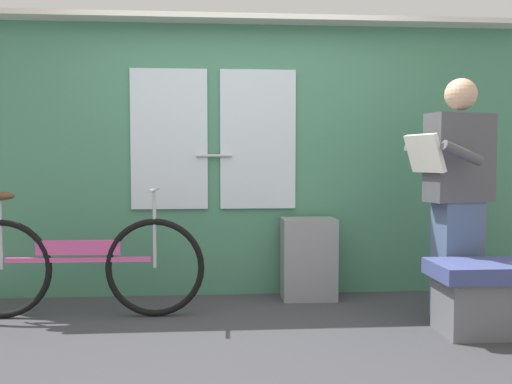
{
  "coord_description": "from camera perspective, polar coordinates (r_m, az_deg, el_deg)",
  "views": [
    {
      "loc": [
        -0.21,
        -3.34,
        1.1
      ],
      "look_at": [
        0.09,
        0.58,
        0.86
      ],
      "focal_mm": 39.72,
      "sensor_mm": 36.0,
      "label": 1
    }
  ],
  "objects": [
    {
      "name": "ground_plane",
      "position": [
        3.53,
        -0.79,
        -15.04
      ],
      "size": [
        5.73,
        4.01,
        0.04
      ],
      "primitive_type": "cube",
      "color": "#38383D"
    },
    {
      "name": "train_door_wall",
      "position": [
        4.55,
        -1.82,
        4.02
      ],
      "size": [
        4.73,
        0.28,
        2.19
      ],
      "color": "#427F60",
      "rests_on": "ground_plane"
    },
    {
      "name": "bicycle_near_door",
      "position": [
        4.11,
        -17.55,
        -7.0
      ],
      "size": [
        1.73,
        0.44,
        0.89
      ],
      "rotation": [
        0.0,
        0.0,
        -0.03
      ],
      "color": "black",
      "rests_on": "ground_plane"
    },
    {
      "name": "passenger_reading_newspaper",
      "position": [
        4.1,
        19.63,
        -0.05
      ],
      "size": [
        0.61,
        0.54,
        1.64
      ],
      "rotation": [
        0.0,
        0.0,
        3.39
      ],
      "color": "slate",
      "rests_on": "ground_plane"
    },
    {
      "name": "trash_bin_by_wall",
      "position": [
        4.46,
        5.31,
        -6.69
      ],
      "size": [
        0.41,
        0.28,
        0.63
      ],
      "primitive_type": "cube",
      "color": "gray",
      "rests_on": "ground_plane"
    },
    {
      "name": "bench_seat_corner",
      "position": [
        3.87,
        22.36,
        -9.63
      ],
      "size": [
        0.7,
        0.44,
        0.45
      ],
      "color": "#3D477F",
      "rests_on": "ground_plane"
    }
  ]
}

